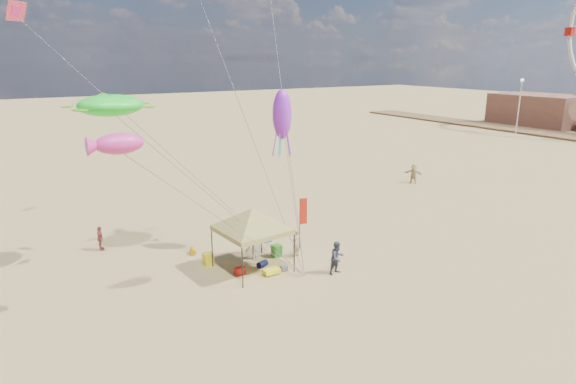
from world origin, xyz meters
The scene contains 22 objects.
ground centered at (0.00, 0.00, 0.00)m, with size 280.00×280.00×0.00m, color tan.
canopy_tent centered at (-2.36, 2.82, 3.35)m, with size 6.51×6.51×4.03m.
feather_flag centered at (1.60, 3.97, 2.14)m, with size 0.49×0.11×3.21m.
cooler_red centered at (-3.27, 2.57, 0.19)m, with size 0.54×0.38×0.38m, color red.
cooler_blue centered at (0.27, 6.01, 0.19)m, with size 0.54×0.38×0.38m, color #1630B4.
bag_navy centered at (-1.80, 2.77, 0.18)m, with size 0.36×0.36×0.60m, color #0D1139.
bag_orange centered at (-4.42, 6.53, 0.18)m, with size 0.36×0.36×0.60m, color #C3840A.
chair_green centered at (-0.38, 3.67, 0.35)m, with size 0.50×0.50×0.70m, color #287E16.
chair_yellow centered at (-4.26, 4.57, 0.35)m, with size 0.50×0.50×0.70m, color yellow.
crate_grey centered at (-1.04, 1.72, 0.14)m, with size 0.34×0.30×0.28m, color slate.
beach_cart centered at (-1.85, 1.65, 0.20)m, with size 0.90×0.50×0.24m, color yellow.
person_near_a centered at (0.56, 3.03, 0.84)m, with size 0.62×0.40×1.69m, color tan.
person_near_b centered at (1.22, -0.05, 0.91)m, with size 0.88×0.69×1.82m, color #3B4051.
person_near_c centered at (-1.63, 4.08, 0.83)m, with size 1.08×0.62×1.67m, color beige.
person_far_a centered at (-8.90, 10.06, 0.74)m, with size 0.87×0.36×1.48m, color #9C3C40.
person_far_c centered at (19.03, 11.98, 0.91)m, with size 1.69×0.54×1.82m, color tan.
building_north centered at (67.00, 30.00, 2.60)m, with size 10.00×14.00×5.20m, color #8C5947.
lamp_north centered at (55.00, 26.00, 5.52)m, with size 0.50×0.50×8.25m.
turtle_kite centered at (-8.17, 7.09, 8.82)m, with size 3.36×2.69×1.12m, color #1EEB2A.
fish_kite centered at (-9.22, 1.01, 7.83)m, with size 1.96×0.98×0.87m, color #DF308D.
squid_kite centered at (0.57, 4.57, 8.10)m, with size 1.08×1.08×2.81m, color purple.
stunt_kite_pink centered at (-11.43, 14.26, 13.77)m, with size 1.15×0.04×1.15m, color #F73B56.
Camera 1 is at (-13.55, -19.18, 11.17)m, focal length 30.35 mm.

